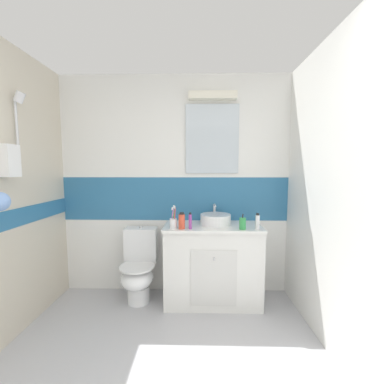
{
  "coord_description": "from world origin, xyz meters",
  "views": [
    {
      "loc": [
        0.27,
        -0.4,
        1.45
      ],
      "look_at": [
        0.21,
        1.92,
        1.23
      ],
      "focal_mm": 22.76,
      "sensor_mm": 36.0,
      "label": 1
    }
  ],
  "objects_px": {
    "toothbrush_cup": "(173,222)",
    "soap_dispenser": "(243,223)",
    "mouthwash_bottle": "(182,221)",
    "toothpaste_tube_upright": "(190,221)",
    "toilet": "(139,268)",
    "sink_basin": "(216,219)",
    "deodorant_spray_can": "(257,222)"
  },
  "relations": [
    {
      "from": "toothbrush_cup",
      "to": "soap_dispenser",
      "type": "bearing_deg",
      "value": -2.85
    },
    {
      "from": "mouthwash_bottle",
      "to": "toothpaste_tube_upright",
      "type": "bearing_deg",
      "value": -0.9
    },
    {
      "from": "toilet",
      "to": "soap_dispenser",
      "type": "xyz_separation_m",
      "value": [
        1.09,
        -0.18,
        0.54
      ]
    },
    {
      "from": "sink_basin",
      "to": "toothpaste_tube_upright",
      "type": "distance_m",
      "value": 0.33
    },
    {
      "from": "sink_basin",
      "to": "toilet",
      "type": "height_order",
      "value": "sink_basin"
    },
    {
      "from": "toilet",
      "to": "toothpaste_tube_upright",
      "type": "relative_size",
      "value": 4.8
    },
    {
      "from": "toothbrush_cup",
      "to": "mouthwash_bottle",
      "type": "bearing_deg",
      "value": -15.72
    },
    {
      "from": "sink_basin",
      "to": "deodorant_spray_can",
      "type": "height_order",
      "value": "sink_basin"
    },
    {
      "from": "soap_dispenser",
      "to": "deodorant_spray_can",
      "type": "distance_m",
      "value": 0.15
    },
    {
      "from": "soap_dispenser",
      "to": "toothpaste_tube_upright",
      "type": "distance_m",
      "value": 0.52
    },
    {
      "from": "toothbrush_cup",
      "to": "soap_dispenser",
      "type": "height_order",
      "value": "toothbrush_cup"
    },
    {
      "from": "toilet",
      "to": "deodorant_spray_can",
      "type": "relative_size",
      "value": 4.99
    },
    {
      "from": "toothpaste_tube_upright",
      "to": "mouthwash_bottle",
      "type": "xyz_separation_m",
      "value": [
        -0.09,
        0.0,
        0.0
      ]
    },
    {
      "from": "deodorant_spray_can",
      "to": "mouthwash_bottle",
      "type": "distance_m",
      "value": 0.76
    },
    {
      "from": "sink_basin",
      "to": "soap_dispenser",
      "type": "bearing_deg",
      "value": -39.66
    },
    {
      "from": "sink_basin",
      "to": "deodorant_spray_can",
      "type": "xyz_separation_m",
      "value": [
        0.4,
        -0.19,
        0.01
      ]
    },
    {
      "from": "sink_basin",
      "to": "mouthwash_bottle",
      "type": "height_order",
      "value": "sink_basin"
    },
    {
      "from": "soap_dispenser",
      "to": "mouthwash_bottle",
      "type": "distance_m",
      "value": 0.61
    },
    {
      "from": "toothbrush_cup",
      "to": "sink_basin",
      "type": "bearing_deg",
      "value": 21.78
    },
    {
      "from": "toilet",
      "to": "mouthwash_bottle",
      "type": "bearing_deg",
      "value": -19.37
    },
    {
      "from": "toothbrush_cup",
      "to": "toothpaste_tube_upright",
      "type": "relative_size",
      "value": 1.39
    },
    {
      "from": "soap_dispenser",
      "to": "mouthwash_bottle",
      "type": "bearing_deg",
      "value": 179.03
    },
    {
      "from": "toothbrush_cup",
      "to": "deodorant_spray_can",
      "type": "relative_size",
      "value": 1.45
    },
    {
      "from": "sink_basin",
      "to": "toothbrush_cup",
      "type": "distance_m",
      "value": 0.47
    },
    {
      "from": "mouthwash_bottle",
      "to": "toilet",
      "type": "bearing_deg",
      "value": 160.63
    },
    {
      "from": "toothpaste_tube_upright",
      "to": "soap_dispenser",
      "type": "bearing_deg",
      "value": -0.99
    },
    {
      "from": "sink_basin",
      "to": "mouthwash_bottle",
      "type": "relative_size",
      "value": 2.23
    },
    {
      "from": "toothbrush_cup",
      "to": "toilet",
      "type": "bearing_deg",
      "value": 159.86
    },
    {
      "from": "soap_dispenser",
      "to": "deodorant_spray_can",
      "type": "height_order",
      "value": "deodorant_spray_can"
    },
    {
      "from": "toilet",
      "to": "toothbrush_cup",
      "type": "relative_size",
      "value": 3.44
    },
    {
      "from": "toothbrush_cup",
      "to": "toothpaste_tube_upright",
      "type": "xyz_separation_m",
      "value": [
        0.17,
        -0.03,
        0.02
      ]
    },
    {
      "from": "soap_dispenser",
      "to": "toothpaste_tube_upright",
      "type": "xyz_separation_m",
      "value": [
        -0.52,
        0.01,
        0.02
      ]
    }
  ]
}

